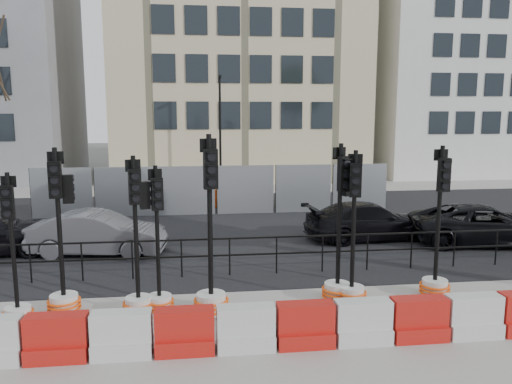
{
  "coord_description": "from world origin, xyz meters",
  "views": [
    {
      "loc": [
        -0.82,
        -10.94,
        4.09
      ],
      "look_at": [
        0.89,
        3.0,
        1.86
      ],
      "focal_mm": 35.0,
      "sensor_mm": 36.0,
      "label": 1
    }
  ],
  "objects": [
    {
      "name": "traffic_signal_c",
      "position": [
        -1.6,
        -0.96,
        0.63
      ],
      "size": [
        0.6,
        0.6,
        3.06
      ],
      "rotation": [
        0.0,
        0.0,
        0.27
      ],
      "color": "silver",
      "rests_on": "ground"
    },
    {
      "name": "lamp_post_far",
      "position": [
        0.5,
        14.98,
        3.22
      ],
      "size": [
        0.12,
        0.56,
        6.0
      ],
      "color": "black",
      "rests_on": "ground"
    },
    {
      "name": "building_white",
      "position": [
        17.0,
        21.99,
        8.0
      ],
      "size": [
        12.0,
        9.06,
        16.0
      ],
      "color": "silver",
      "rests_on": "ground"
    },
    {
      "name": "traffic_signal_b",
      "position": [
        -3.53,
        -0.8,
        0.82
      ],
      "size": [
        0.67,
        0.67,
        3.43
      ],
      "rotation": [
        0.0,
        0.0,
        0.1
      ],
      "color": "silver",
      "rests_on": "ground"
    },
    {
      "name": "car_b",
      "position": [
        -3.65,
        3.61,
        0.64
      ],
      "size": [
        2.34,
        4.21,
        1.27
      ],
      "primitive_type": "imported",
      "rotation": [
        0.0,
        0.0,
        1.44
      ],
      "color": "#535358",
      "rests_on": "ground"
    },
    {
      "name": "traffic_signal_a",
      "position": [
        -4.3,
        -1.24,
        0.62
      ],
      "size": [
        0.59,
        0.59,
        3.0
      ],
      "rotation": [
        0.0,
        0.0,
        0.08
      ],
      "color": "silver",
      "rests_on": "ground"
    },
    {
      "name": "road",
      "position": [
        0.0,
        7.0,
        0.01
      ],
      "size": [
        40.0,
        14.0,
        0.03
      ],
      "primitive_type": "cube",
      "color": "black",
      "rests_on": "ground"
    },
    {
      "name": "traffic_signal_g",
      "position": [
        2.47,
        -1.01,
        0.69
      ],
      "size": [
        0.66,
        0.66,
        3.33
      ],
      "rotation": [
        0.0,
        0.0,
        -0.23
      ],
      "color": "silver",
      "rests_on": "ground"
    },
    {
      "name": "traffic_signal_d",
      "position": [
        -2.0,
        -1.07,
        0.78
      ],
      "size": [
        0.64,
        0.64,
        3.27
      ],
      "rotation": [
        0.0,
        0.0,
        0.25
      ],
      "color": "silver",
      "rests_on": "ground"
    },
    {
      "name": "building_cream",
      "position": [
        2.0,
        21.99,
        9.0
      ],
      "size": [
        15.0,
        10.06,
        18.0
      ],
      "color": "#C5BD90",
      "rests_on": "ground"
    },
    {
      "name": "car_d",
      "position": [
        8.17,
        3.33,
        0.63
      ],
      "size": [
        3.61,
        5.24,
        1.26
      ],
      "primitive_type": "imported",
      "rotation": [
        0.0,
        0.0,
        1.4
      ],
      "color": "black",
      "rests_on": "ground"
    },
    {
      "name": "traffic_signal_f",
      "position": [
        2.24,
        -0.81,
        0.83
      ],
      "size": [
        0.68,
        0.68,
        3.47
      ],
      "rotation": [
        0.0,
        0.0,
        0.33
      ],
      "color": "silver",
      "rests_on": "ground"
    },
    {
      "name": "heras_fencing",
      "position": [
        -0.49,
        9.71,
        0.71
      ],
      "size": [
        14.33,
        1.72,
        2.0
      ],
      "color": "#989BA0",
      "rests_on": "ground"
    },
    {
      "name": "traffic_signal_h",
      "position": [
        4.46,
        -0.83,
        0.7
      ],
      "size": [
        0.67,
        0.67,
        3.4
      ],
      "rotation": [
        0.0,
        0.0,
        -0.0
      ],
      "color": "silver",
      "rests_on": "ground"
    },
    {
      "name": "car_c",
      "position": [
        4.76,
        4.37,
        0.61
      ],
      "size": [
        2.59,
        4.58,
        1.22
      ],
      "primitive_type": "imported",
      "rotation": [
        0.0,
        0.0,
        1.68
      ],
      "color": "black",
      "rests_on": "ground"
    },
    {
      "name": "sidewalk_near",
      "position": [
        0.0,
        -3.0,
        0.01
      ],
      "size": [
        40.0,
        6.0,
        0.02
      ],
      "primitive_type": "cube",
      "color": "gray",
      "rests_on": "ground"
    },
    {
      "name": "barrier_row",
      "position": [
        -0.0,
        -2.8,
        0.37
      ],
      "size": [
        15.7,
        0.5,
        0.8
      ],
      "color": "red",
      "rests_on": "ground"
    },
    {
      "name": "sidewalk_far",
      "position": [
        0.0,
        16.0,
        0.01
      ],
      "size": [
        40.0,
        4.0,
        0.02
      ],
      "primitive_type": "cube",
      "color": "gray",
      "rests_on": "ground"
    },
    {
      "name": "traffic_signal_e",
      "position": [
        -0.54,
        -1.19,
        0.76
      ],
      "size": [
        0.73,
        0.73,
        3.69
      ],
      "rotation": [
        0.0,
        0.0,
        0.17
      ],
      "color": "silver",
      "rests_on": "ground"
    },
    {
      "name": "kerb_railing",
      "position": [
        0.0,
        1.2,
        0.69
      ],
      "size": [
        18.0,
        0.04,
        1.0
      ],
      "color": "black",
      "rests_on": "ground"
    },
    {
      "name": "ground",
      "position": [
        0.0,
        0.0,
        0.0
      ],
      "size": [
        120.0,
        120.0,
        0.0
      ],
      "primitive_type": "plane",
      "color": "#51514C",
      "rests_on": "ground"
    }
  ]
}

